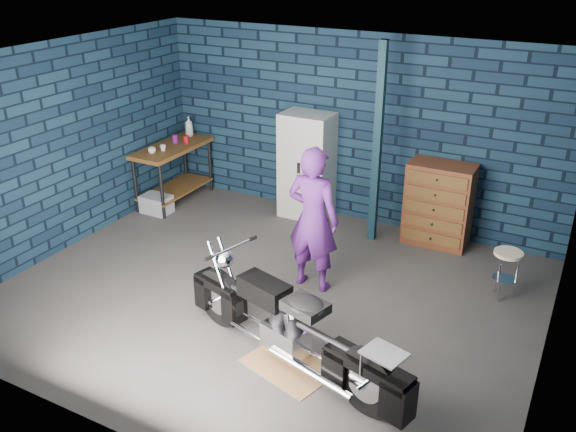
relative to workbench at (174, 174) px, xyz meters
name	(u,v)px	position (x,y,z in m)	size (l,w,h in m)	color
ground	(268,294)	(2.68, -1.75, -0.46)	(6.00, 6.00, 0.00)	#44413F
room_walls	(290,126)	(2.68, -1.20, 1.45)	(6.02, 5.01, 2.71)	#0E1E30
support_post	(377,146)	(3.23, 0.20, 0.90)	(0.10, 0.10, 2.70)	#122D39
workbench	(174,174)	(0.00, 0.00, 0.00)	(0.60, 1.40, 0.91)	brown
drip_mat	(291,365)	(3.52, -2.77, -0.45)	(0.85, 0.64, 0.01)	brown
motorcycle	(291,322)	(3.52, -2.77, 0.05)	(2.31, 0.63, 1.02)	black
person	(313,219)	(3.04, -1.31, 0.42)	(0.64, 0.42, 1.75)	#59207A
storage_bin	(157,204)	(0.02, -0.50, -0.32)	(0.44, 0.31, 0.27)	#92949A
locker	(307,166)	(2.07, 0.48, 0.33)	(0.73, 0.52, 1.57)	silver
tool_chest	(438,205)	(4.04, 0.48, 0.11)	(0.85, 0.47, 1.14)	brown
shop_stool	(505,274)	(5.11, -0.51, -0.16)	(0.32, 0.32, 0.59)	beige
cup_a	(152,151)	(-0.04, -0.42, 0.50)	(0.11, 0.11, 0.09)	beige
cup_b	(163,148)	(0.03, -0.25, 0.50)	(0.09, 0.09, 0.09)	beige
mug_purple	(175,139)	(-0.05, 0.16, 0.52)	(0.09, 0.09, 0.12)	#5E1965
mug_red	(186,140)	(0.12, 0.21, 0.52)	(0.09, 0.09, 0.12)	maroon
bottle	(189,126)	(-0.06, 0.55, 0.62)	(0.13, 0.13, 0.32)	#92949A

